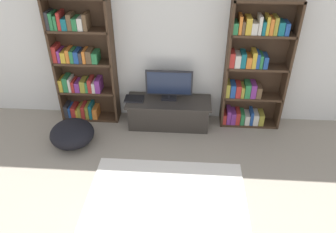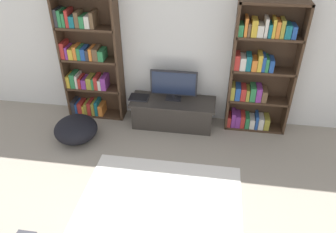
# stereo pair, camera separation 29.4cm
# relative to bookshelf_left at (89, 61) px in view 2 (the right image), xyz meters

# --- Properties ---
(wall_back) EXTENTS (8.80, 0.06, 2.60)m
(wall_back) POSITION_rel_bookshelf_left_xyz_m (1.43, 0.17, 0.33)
(wall_back) COLOR silver
(wall_back) RESTS_ON ground_plane
(bookshelf_left) EXTENTS (0.94, 0.30, 2.02)m
(bookshelf_left) POSITION_rel_bookshelf_left_xyz_m (0.00, 0.00, 0.00)
(bookshelf_left) COLOR #422D1E
(bookshelf_left) RESTS_ON ground_plane
(bookshelf_right) EXTENTS (0.94, 0.30, 2.02)m
(bookshelf_right) POSITION_rel_bookshelf_left_xyz_m (2.64, -0.00, 0.01)
(bookshelf_right) COLOR #422D1E
(bookshelf_right) RESTS_ON ground_plane
(tv_stand) EXTENTS (1.35, 0.52, 0.45)m
(tv_stand) POSITION_rel_bookshelf_left_xyz_m (1.37, -0.15, -0.75)
(tv_stand) COLOR #332D28
(tv_stand) RESTS_ON ground_plane
(television) EXTENTS (0.73, 0.16, 0.49)m
(television) POSITION_rel_bookshelf_left_xyz_m (1.37, -0.08, -0.26)
(television) COLOR black
(television) RESTS_ON tv_stand
(laptop) EXTENTS (0.31, 0.23, 0.03)m
(laptop) POSITION_rel_bookshelf_left_xyz_m (0.82, -0.14, -0.51)
(laptop) COLOR #28282D
(laptop) RESTS_ON tv_stand
(area_rug) EXTENTS (1.98, 1.42, 0.02)m
(area_rug) POSITION_rel_bookshelf_left_xyz_m (1.45, -1.79, -0.97)
(area_rug) COLOR white
(area_rug) RESTS_ON ground_plane
(beanbag_ottoman) EXTENTS (0.65, 0.65, 0.38)m
(beanbag_ottoman) POSITION_rel_bookshelf_left_xyz_m (-0.04, -0.77, -0.79)
(beanbag_ottoman) COLOR black
(beanbag_ottoman) RESTS_ON ground_plane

